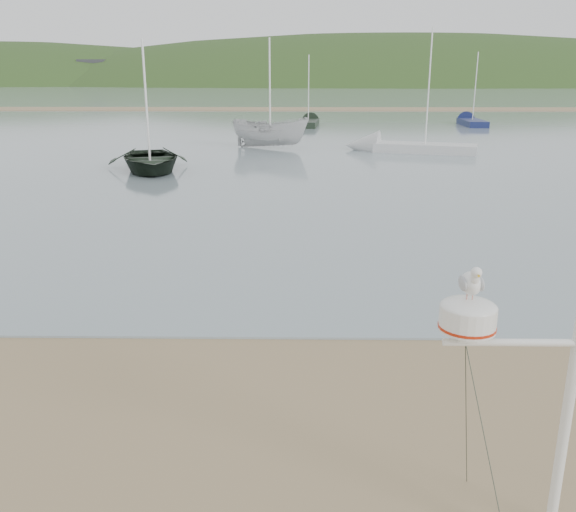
{
  "coord_description": "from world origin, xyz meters",
  "views": [
    {
      "loc": [
        2.81,
        -5.75,
        4.49
      ],
      "look_at": [
        2.72,
        1.0,
        2.44
      ],
      "focal_mm": 38.0,
      "sensor_mm": 36.0,
      "label": 1
    }
  ],
  "objects_px": {
    "boat_dark": "(147,113)",
    "sailboat_blue_far": "(468,121)",
    "sailboat_white_near": "(389,147)",
    "mast_rig": "(557,455)",
    "sailboat_dark_mid": "(310,122)",
    "boat_white": "(270,107)"
  },
  "relations": [
    {
      "from": "boat_dark",
      "to": "sailboat_blue_far",
      "type": "xyz_separation_m",
      "value": [
        21.75,
        26.67,
        -2.39
      ]
    },
    {
      "from": "mast_rig",
      "to": "sailboat_white_near",
      "type": "height_order",
      "value": "sailboat_white_near"
    },
    {
      "from": "boat_dark",
      "to": "sailboat_white_near",
      "type": "xyz_separation_m",
      "value": [
        12.12,
        7.6,
        -2.39
      ]
    },
    {
      "from": "boat_dark",
      "to": "sailboat_blue_far",
      "type": "height_order",
      "value": "sailboat_blue_far"
    },
    {
      "from": "sailboat_white_near",
      "to": "sailboat_blue_far",
      "type": "relative_size",
      "value": 1.17
    },
    {
      "from": "mast_rig",
      "to": "sailboat_dark_mid",
      "type": "relative_size",
      "value": 0.74
    },
    {
      "from": "boat_white",
      "to": "mast_rig",
      "type": "bearing_deg",
      "value": -157.77
    },
    {
      "from": "sailboat_white_near",
      "to": "sailboat_dark_mid",
      "type": "relative_size",
      "value": 1.2
    },
    {
      "from": "boat_dark",
      "to": "boat_white",
      "type": "xyz_separation_m",
      "value": [
        5.17,
        9.04,
        -0.26
      ]
    },
    {
      "from": "mast_rig",
      "to": "sailboat_white_near",
      "type": "xyz_separation_m",
      "value": [
        2.98,
        30.8,
        -0.84
      ]
    },
    {
      "from": "boat_dark",
      "to": "sailboat_dark_mid",
      "type": "xyz_separation_m",
      "value": [
        7.9,
        25.62,
        -2.39
      ]
    },
    {
      "from": "boat_white",
      "to": "sailboat_dark_mid",
      "type": "relative_size",
      "value": 0.75
    },
    {
      "from": "sailboat_white_near",
      "to": "sailboat_blue_far",
      "type": "bearing_deg",
      "value": 63.22
    },
    {
      "from": "sailboat_dark_mid",
      "to": "sailboat_blue_far",
      "type": "bearing_deg",
      "value": 4.33
    },
    {
      "from": "mast_rig",
      "to": "boat_dark",
      "type": "xyz_separation_m",
      "value": [
        -9.15,
        23.21,
        1.55
      ]
    },
    {
      "from": "boat_dark",
      "to": "sailboat_white_near",
      "type": "bearing_deg",
      "value": 15.63
    },
    {
      "from": "mast_rig",
      "to": "sailboat_dark_mid",
      "type": "height_order",
      "value": "sailboat_dark_mid"
    },
    {
      "from": "sailboat_blue_far",
      "to": "mast_rig",
      "type": "bearing_deg",
      "value": -104.18
    },
    {
      "from": "sailboat_dark_mid",
      "to": "boat_white",
      "type": "bearing_deg",
      "value": -99.34
    },
    {
      "from": "boat_dark",
      "to": "sailboat_blue_far",
      "type": "bearing_deg",
      "value": 34.37
    },
    {
      "from": "mast_rig",
      "to": "sailboat_blue_far",
      "type": "bearing_deg",
      "value": 75.82
    },
    {
      "from": "sailboat_dark_mid",
      "to": "boat_dark",
      "type": "bearing_deg",
      "value": -107.13
    }
  ]
}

